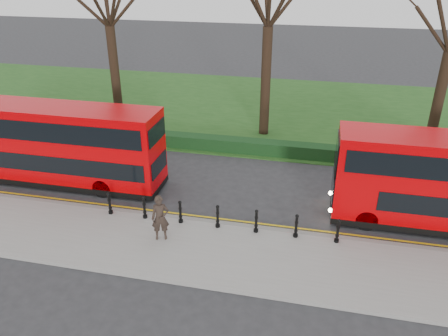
# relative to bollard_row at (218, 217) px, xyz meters

# --- Properties ---
(ground) EXTENTS (120.00, 120.00, 0.00)m
(ground) POSITION_rel_bollard_row_xyz_m (-1.65, 1.35, -0.65)
(ground) COLOR #28282B
(ground) RESTS_ON ground
(pavement) EXTENTS (60.00, 4.00, 0.15)m
(pavement) POSITION_rel_bollard_row_xyz_m (-1.65, -1.65, -0.58)
(pavement) COLOR gray
(pavement) RESTS_ON ground
(kerb) EXTENTS (60.00, 0.25, 0.16)m
(kerb) POSITION_rel_bollard_row_xyz_m (-1.65, 0.35, -0.58)
(kerb) COLOR slate
(kerb) RESTS_ON ground
(grass_verge) EXTENTS (60.00, 18.00, 0.06)m
(grass_verge) POSITION_rel_bollard_row_xyz_m (-1.65, 16.35, -0.62)
(grass_verge) COLOR #1D4717
(grass_verge) RESTS_ON ground
(hedge) EXTENTS (60.00, 0.90, 0.80)m
(hedge) POSITION_rel_bollard_row_xyz_m (-1.65, 8.15, -0.25)
(hedge) COLOR black
(hedge) RESTS_ON ground
(yellow_line_outer) EXTENTS (60.00, 0.10, 0.01)m
(yellow_line_outer) POSITION_rel_bollard_row_xyz_m (-1.65, 0.65, -0.64)
(yellow_line_outer) COLOR yellow
(yellow_line_outer) RESTS_ON ground
(yellow_line_inner) EXTENTS (60.00, 0.10, 0.01)m
(yellow_line_inner) POSITION_rel_bollard_row_xyz_m (-1.65, 0.85, -0.64)
(yellow_line_inner) COLOR yellow
(yellow_line_inner) RESTS_ON ground
(bollard_row) EXTENTS (9.87, 0.15, 1.00)m
(bollard_row) POSITION_rel_bollard_row_xyz_m (0.00, 0.00, 0.00)
(bollard_row) COLOR black
(bollard_row) RESTS_ON pavement
(bus_lead) EXTENTS (10.03, 2.31, 3.99)m
(bus_lead) POSITION_rel_bollard_row_xyz_m (-8.46, 2.52, 1.36)
(bus_lead) COLOR #BE0004
(bus_lead) RESTS_ON ground
(pedestrian) EXTENTS (0.81, 0.67, 1.92)m
(pedestrian) POSITION_rel_bollard_row_xyz_m (-2.01, -1.29, 0.46)
(pedestrian) COLOR #2D221C
(pedestrian) RESTS_ON pavement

